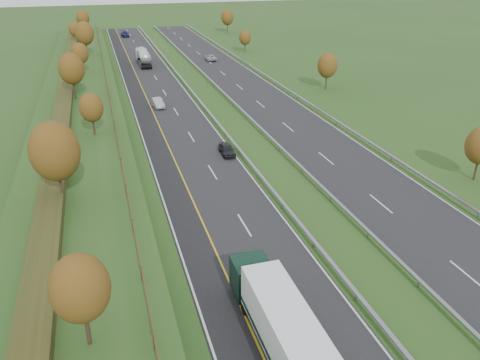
# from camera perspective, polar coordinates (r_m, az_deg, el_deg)

# --- Properties ---
(ground) EXTENTS (400.00, 400.00, 0.00)m
(ground) POSITION_cam_1_polar(r_m,az_deg,el_deg) (72.23, -1.94, 7.88)
(ground) COLOR #274B1A
(ground) RESTS_ON ground
(near_carriageway) EXTENTS (10.50, 200.00, 0.04)m
(near_carriageway) POSITION_cam_1_polar(r_m,az_deg,el_deg) (75.42, -8.88, 8.37)
(near_carriageway) COLOR black
(near_carriageway) RESTS_ON ground
(far_carriageway) EXTENTS (10.50, 200.00, 0.04)m
(far_carriageway) POSITION_cam_1_polar(r_m,az_deg,el_deg) (79.24, 3.13, 9.46)
(far_carriageway) COLOR black
(far_carriageway) RESTS_ON ground
(hard_shoulder) EXTENTS (3.00, 200.00, 0.04)m
(hard_shoulder) POSITION_cam_1_polar(r_m,az_deg,el_deg) (75.04, -11.74, 8.05)
(hard_shoulder) COLOR black
(hard_shoulder) RESTS_ON ground
(lane_markings) EXTENTS (26.75, 200.00, 0.01)m
(lane_markings) POSITION_cam_1_polar(r_m,az_deg,el_deg) (76.38, -4.07, 8.85)
(lane_markings) COLOR silver
(lane_markings) RESTS_ON near_carriageway
(embankment_left) EXTENTS (12.00, 200.00, 2.00)m
(embankment_left) POSITION_cam_1_polar(r_m,az_deg,el_deg) (74.60, -18.92, 7.89)
(embankment_left) COLOR #274B1A
(embankment_left) RESTS_ON ground
(hedge_left) EXTENTS (2.20, 180.00, 1.10)m
(hedge_left) POSITION_cam_1_polar(r_m,az_deg,el_deg) (74.31, -20.64, 8.82)
(hedge_left) COLOR #2D3415
(hedge_left) RESTS_ON embankment_left
(fence_left) EXTENTS (0.12, 189.06, 1.20)m
(fence_left) POSITION_cam_1_polar(r_m,az_deg,el_deg) (73.68, -15.60, 9.53)
(fence_left) COLOR #422B19
(fence_left) RESTS_ON embankment_left
(median_barrier_near) EXTENTS (0.32, 200.00, 0.71)m
(median_barrier_near) POSITION_cam_1_polar(r_m,az_deg,el_deg) (76.19, -4.63, 9.23)
(median_barrier_near) COLOR gray
(median_barrier_near) RESTS_ON ground
(median_barrier_far) EXTENTS (0.32, 200.00, 0.71)m
(median_barrier_far) POSITION_cam_1_polar(r_m,az_deg,el_deg) (77.38, -0.89, 9.56)
(median_barrier_far) COLOR gray
(median_barrier_far) RESTS_ON ground
(outer_barrier_far) EXTENTS (0.32, 200.00, 0.71)m
(outer_barrier_far) POSITION_cam_1_polar(r_m,az_deg,el_deg) (81.18, 7.06, 10.14)
(outer_barrier_far) COLOR gray
(outer_barrier_far) RESTS_ON ground
(trees_left) EXTENTS (6.64, 164.30, 7.66)m
(trees_left) POSITION_cam_1_polar(r_m,az_deg,el_deg) (69.99, -19.27, 11.33)
(trees_left) COLOR #2D2116
(trees_left) RESTS_ON embankment_left
(trees_far) EXTENTS (8.45, 118.60, 7.12)m
(trees_far) POSITION_cam_1_polar(r_m,az_deg,el_deg) (109.63, 4.65, 16.15)
(trees_far) COLOR #2D2116
(trees_far) RESTS_ON ground
(box_lorry) EXTENTS (2.58, 16.28, 4.06)m
(box_lorry) POSITION_cam_1_polar(r_m,az_deg,el_deg) (27.73, 6.26, -19.23)
(box_lorry) COLOR black
(box_lorry) RESTS_ON near_carriageway
(road_tanker) EXTENTS (2.40, 11.22, 3.46)m
(road_tanker) POSITION_cam_1_polar(r_m,az_deg,el_deg) (110.46, -11.69, 14.54)
(road_tanker) COLOR silver
(road_tanker) RESTS_ON near_carriageway
(car_dark_near) EXTENTS (1.61, 3.83, 1.29)m
(car_dark_near) POSITION_cam_1_polar(r_m,az_deg,el_deg) (57.09, -1.61, 3.76)
(car_dark_near) COLOR black
(car_dark_near) RESTS_ON near_carriageway
(car_silver_mid) EXTENTS (1.98, 4.43, 1.41)m
(car_silver_mid) POSITION_cam_1_polar(r_m,az_deg,el_deg) (77.39, -10.04, 9.28)
(car_silver_mid) COLOR #9B9A9F
(car_silver_mid) RESTS_ON near_carriageway
(car_small_far) EXTENTS (2.33, 5.40, 1.55)m
(car_small_far) POSITION_cam_1_polar(r_m,az_deg,el_deg) (153.85, -13.86, 16.90)
(car_small_far) COLOR #171948
(car_small_far) RESTS_ON near_carriageway
(car_oncoming) EXTENTS (2.43, 4.82, 1.31)m
(car_oncoming) POSITION_cam_1_polar(r_m,az_deg,el_deg) (113.56, -3.62, 14.68)
(car_oncoming) COLOR #B7B7BC
(car_oncoming) RESTS_ON far_carriageway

